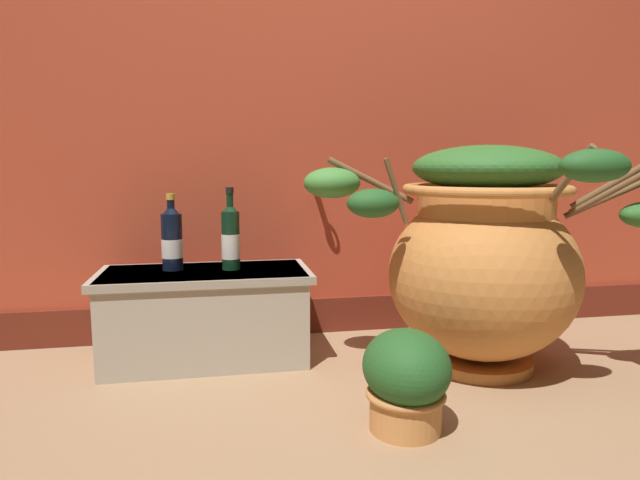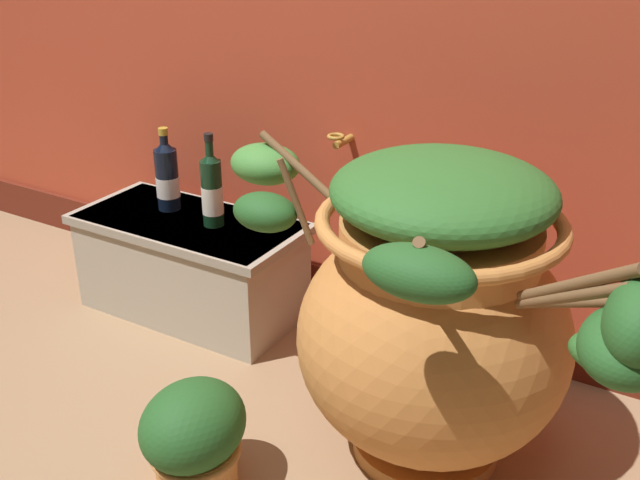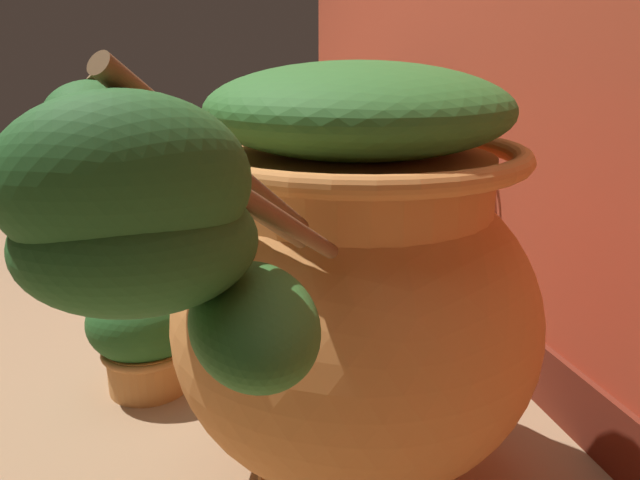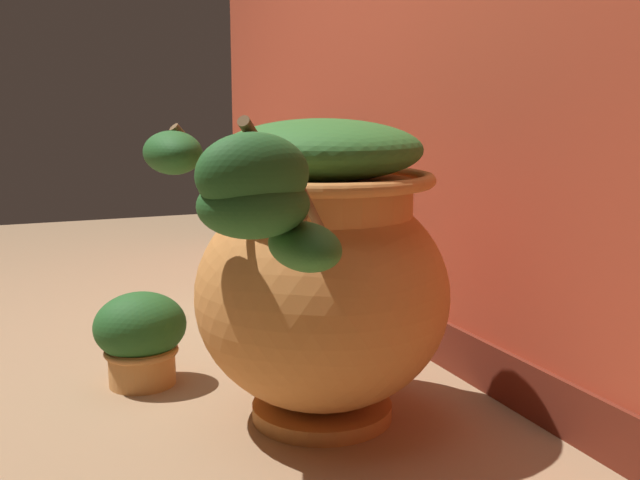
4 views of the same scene
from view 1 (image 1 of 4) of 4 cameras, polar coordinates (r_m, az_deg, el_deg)
The scene contains 7 objects.
ground_plane at distance 1.55m, azimuth 7.72°, elevation -21.44°, with size 7.00×7.00×0.00m, color #9E7A56.
back_wall at distance 2.57m, azimuth -0.66°, elevation 19.85°, with size 4.40×0.33×2.60m.
terracotta_urn at distance 2.10m, azimuth 16.91°, elevation -1.38°, with size 1.25×0.83×0.84m.
stone_ledge at distance 2.18m, azimuth -11.78°, elevation -7.33°, with size 0.80×0.39×0.35m.
wine_bottle_left at distance 2.18m, azimuth -15.11°, elevation 0.23°, with size 0.08×0.08×0.29m.
wine_bottle_middle at distance 2.14m, azimuth -9.26°, elevation 0.33°, with size 0.07×0.07×0.32m.
potted_shrub at distance 1.63m, azimuth 8.93°, elevation -14.01°, with size 0.25×0.28×0.29m.
Camera 1 is at (-0.44, -1.28, 0.76)m, focal length 30.83 mm.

